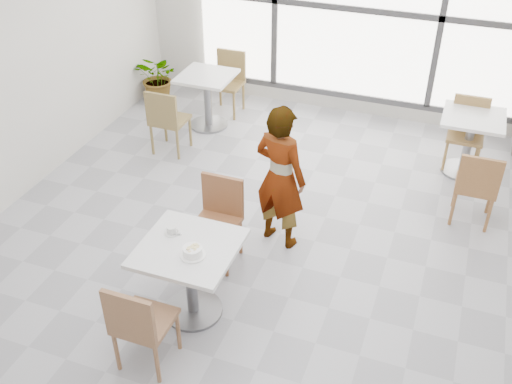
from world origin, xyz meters
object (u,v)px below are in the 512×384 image
(coffee_cup, at_px, (172,230))
(bg_chair_right_far, at_px, (467,128))
(main_table, at_px, (190,267))
(plant_left, at_px, (159,77))
(bg_table_left, at_px, (207,93))
(bg_chair_left_near, at_px, (166,118))
(chair_far, at_px, (219,214))
(person, at_px, (280,177))
(oatmeal_bowl, at_px, (193,251))
(bg_table_right, at_px, (470,136))
(bg_chair_right_near, at_px, (477,184))
(chair_near, at_px, (139,322))
(bg_chair_left_far, at_px, (229,78))

(coffee_cup, relative_size, bg_chair_right_far, 0.18)
(main_table, relative_size, coffee_cup, 5.03)
(plant_left, bearing_deg, bg_table_left, -26.21)
(plant_left, bearing_deg, bg_chair_left_near, -58.18)
(chair_far, height_order, person, person)
(oatmeal_bowl, relative_size, bg_chair_left_near, 0.24)
(main_table, distance_m, bg_table_right, 3.87)
(bg_chair_left_near, relative_size, bg_chair_right_near, 1.00)
(bg_table_right, bearing_deg, oatmeal_bowl, -120.57)
(oatmeal_bowl, distance_m, bg_chair_left_near, 2.98)
(person, distance_m, bg_table_left, 2.67)
(chair_near, xyz_separation_m, person, (0.49, 1.92, 0.26))
(person, xyz_separation_m, bg_table_right, (1.68, 2.03, -0.27))
(bg_table_left, bearing_deg, bg_chair_right_near, -16.88)
(bg_table_left, distance_m, bg_chair_right_near, 3.68)
(main_table, height_order, plant_left, main_table)
(bg_chair_left_near, bearing_deg, bg_table_left, -100.96)
(main_table, height_order, bg_table_left, same)
(coffee_cup, relative_size, bg_chair_left_far, 0.18)
(bg_table_right, bearing_deg, bg_chair_left_near, -166.63)
(main_table, bearing_deg, bg_chair_right_far, 59.52)
(bg_chair_left_near, bearing_deg, coffee_cup, 119.00)
(coffee_cup, bearing_deg, bg_chair_left_near, 119.00)
(bg_chair_right_far, height_order, plant_left, bg_chair_right_far)
(chair_far, height_order, oatmeal_bowl, chair_far)
(chair_far, bearing_deg, coffee_cup, -100.26)
(bg_chair_left_near, bearing_deg, bg_table_right, -166.63)
(bg_chair_right_near, bearing_deg, main_table, 45.03)
(main_table, xyz_separation_m, bg_table_right, (2.07, 3.27, -0.04))
(chair_far, xyz_separation_m, bg_chair_left_near, (-1.41, 1.62, 0.00))
(bg_table_left, height_order, bg_chair_left_near, bg_chair_left_near)
(bg_chair_left_near, bearing_deg, chair_near, 113.95)
(bg_table_right, bearing_deg, bg_table_left, 179.78)
(main_table, distance_m, oatmeal_bowl, 0.30)
(chair_far, bearing_deg, oatmeal_bowl, -79.46)
(bg_table_right, bearing_deg, coffee_cup, -125.78)
(bg_table_left, height_order, bg_chair_left_far, bg_chair_left_far)
(coffee_cup, distance_m, bg_table_left, 3.37)
(bg_table_right, relative_size, bg_chair_left_near, 0.86)
(bg_table_right, height_order, bg_chair_left_near, bg_chair_left_near)
(person, distance_m, bg_chair_left_near, 2.23)
(person, relative_size, bg_chair_left_far, 1.75)
(bg_table_right, xyz_separation_m, bg_chair_left_far, (-3.30, 0.56, 0.01))
(person, bearing_deg, chair_near, 91.52)
(bg_chair_left_near, distance_m, bg_chair_right_near, 3.70)
(bg_chair_left_near, bearing_deg, person, 147.75)
(oatmeal_bowl, relative_size, bg_chair_left_far, 0.24)
(person, relative_size, plant_left, 2.11)
(person, distance_m, bg_table_right, 2.65)
(main_table, height_order, bg_chair_left_near, bg_chair_left_near)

